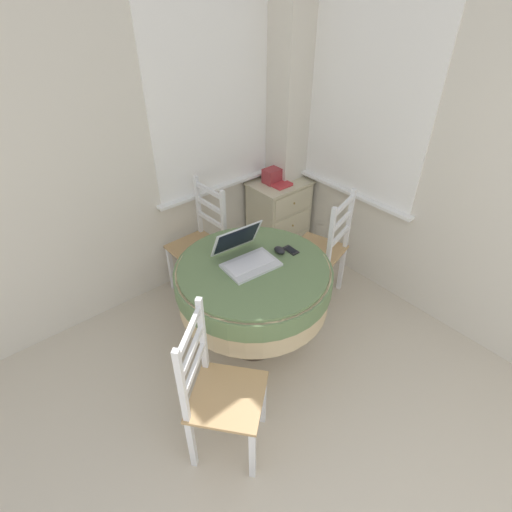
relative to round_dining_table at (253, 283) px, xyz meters
The scene contains 11 objects.
corner_room_shell 0.82m from the round_dining_table, 20.21° to the right, with size 4.47×5.21×2.55m.
round_dining_table is the anchor object (origin of this frame).
laptop 0.20m from the round_dining_table, 93.32° to the left, with size 0.38×0.37×0.23m.
computer_mouse 0.29m from the round_dining_table, ahead, with size 0.06×0.09×0.05m.
cell_phone 0.35m from the round_dining_table, ahead, with size 0.06×0.11×0.01m.
dining_chair_near_back_window 0.80m from the round_dining_table, 83.60° to the left, with size 0.40×0.40×0.97m.
dining_chair_near_right_window 0.81m from the round_dining_table, ahead, with size 0.48×0.48×0.97m.
dining_chair_camera_near 0.80m from the round_dining_table, 143.36° to the right, with size 0.55×0.55×0.97m.
corner_cabinet 1.32m from the round_dining_table, 39.37° to the left, with size 0.53×0.41×0.72m.
storage_box 1.32m from the round_dining_table, 41.83° to the left, with size 0.20×0.12×0.13m.
book_on_cabinet 1.26m from the round_dining_table, 39.38° to the left, with size 0.17×0.19×0.02m.
Camera 1 is at (-0.40, 0.70, 2.32)m, focal length 28.00 mm.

